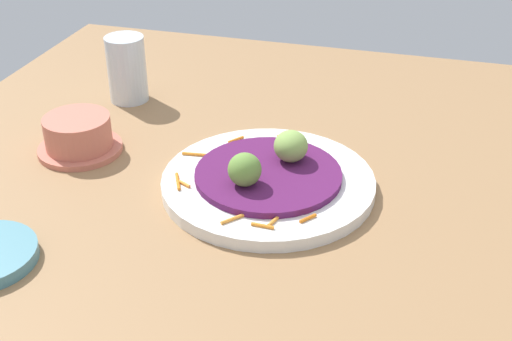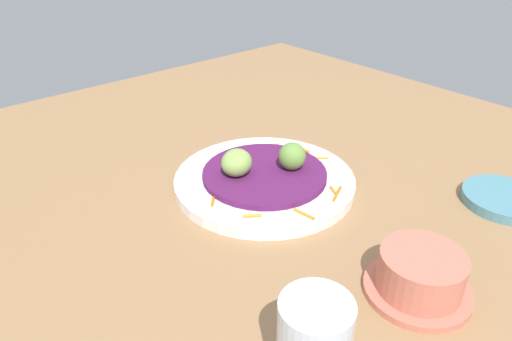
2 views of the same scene
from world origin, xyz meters
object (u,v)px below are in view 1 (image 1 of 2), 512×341
guac_scoop_left (245,170)px  terracotta_bowl (79,136)px  water_glass (127,69)px  guac_scoop_center (291,146)px  main_plate (268,183)px

guac_scoop_left → terracotta_bowl: (-25.33, 5.92, -2.12)cm
water_glass → guac_scoop_center: bearing=-28.3°
guac_scoop_center → terracotta_bowl: bearing=-177.3°
main_plate → guac_scoop_left: bearing=-118.2°
guac_scoop_center → terracotta_bowl: (-29.23, -1.36, -2.04)cm
main_plate → guac_scoop_center: 5.49cm
guac_scoop_center → water_glass: bearing=151.7°
guac_scoop_left → water_glass: 34.98cm
main_plate → water_glass: (-27.98, 19.72, 4.36)cm
guac_scoop_left → guac_scoop_center: guac_scoop_left is taller
main_plate → guac_scoop_center: bearing=61.8°
main_plate → guac_scoop_center: (1.95, 3.64, 3.62)cm
main_plate → water_glass: bearing=144.8°
guac_scoop_center → terracotta_bowl: 29.34cm
main_plate → guac_scoop_left: size_ratio=6.52×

